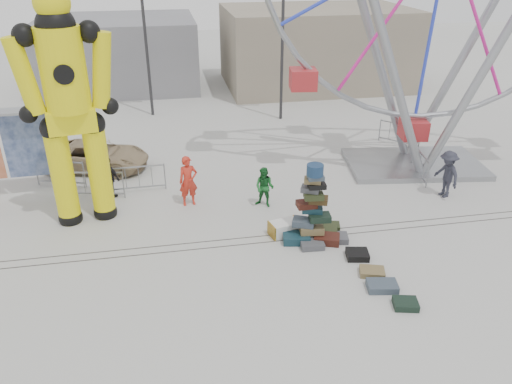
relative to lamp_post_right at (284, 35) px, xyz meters
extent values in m
plane|color=#9E9E99|center=(-3.09, -13.00, -4.48)|extent=(90.00, 90.00, 0.00)
cube|color=#47443F|center=(-3.09, -12.40, -4.48)|extent=(40.00, 0.04, 0.01)
cube|color=#47443F|center=(-3.09, -12.00, -4.48)|extent=(40.00, 0.04, 0.01)
cube|color=gray|center=(3.91, 7.00, -1.98)|extent=(12.00, 8.00, 5.00)
cube|color=gray|center=(-9.09, 9.00, -2.28)|extent=(10.00, 8.00, 4.40)
cylinder|color=#2D2D30|center=(-0.09, 0.00, -0.48)|extent=(0.16, 0.16, 8.00)
cylinder|color=#2D2D30|center=(-7.09, 2.00, -0.48)|extent=(0.16, 0.16, 8.00)
cube|color=#163743|center=(-2.48, -12.55, -4.34)|extent=(0.96, 0.74, 0.28)
cube|color=#431A11|center=(-1.52, -12.77, -4.35)|extent=(0.97, 0.82, 0.26)
cube|color=#3E2D14|center=(-2.36, -12.02, -4.36)|extent=(0.77, 0.53, 0.24)
cube|color=#2D351A|center=(-1.40, -12.23, -4.35)|extent=(0.91, 0.75, 0.26)
cube|color=#4E4F55|center=(-2.07, -12.98, -4.37)|extent=(0.77, 0.55, 0.22)
cube|color=black|center=(-1.83, -11.91, -4.36)|extent=(0.84, 0.70, 0.24)
cube|color=olive|center=(-1.96, -12.50, -4.08)|extent=(0.83, 0.62, 0.24)
cube|color=#3E4C59|center=(-2.22, -12.41, -3.85)|extent=(0.83, 0.72, 0.22)
cube|color=black|center=(-1.73, -12.57, -3.63)|extent=(0.72, 0.52, 0.22)
cube|color=#163743|center=(-1.93, -12.34, -3.42)|extent=(0.75, 0.60, 0.20)
cube|color=#431A11|center=(-2.13, -12.35, -3.22)|extent=(0.65, 0.45, 0.20)
cube|color=#3E2D14|center=(-1.79, -12.48, -3.03)|extent=(0.71, 0.61, 0.20)
cube|color=#2D351A|center=(-1.97, -12.55, -2.84)|extent=(0.66, 0.48, 0.18)
cube|color=#4E4F55|center=(-2.05, -12.39, -2.67)|extent=(0.68, 0.59, 0.18)
cube|color=black|center=(-1.88, -12.52, -2.50)|extent=(0.57, 0.41, 0.15)
cube|color=olive|center=(-2.00, -12.43, -2.35)|extent=(0.61, 0.49, 0.15)
cube|color=#3E4C59|center=(-1.94, -12.54, -2.21)|extent=(0.52, 0.35, 0.13)
cylinder|color=navy|center=(-1.96, -12.50, -1.97)|extent=(0.53, 0.53, 0.35)
sphere|color=black|center=(-9.93, -9.80, -4.32)|extent=(0.82, 0.82, 0.82)
cylinder|color=yellow|center=(-9.93, -9.80, -2.76)|extent=(0.75, 0.75, 3.45)
sphere|color=black|center=(-9.93, -9.80, -1.03)|extent=(0.86, 0.86, 0.86)
sphere|color=black|center=(-8.76, -9.60, -4.32)|extent=(0.82, 0.82, 0.82)
cylinder|color=yellow|center=(-8.76, -9.60, -2.76)|extent=(0.75, 0.75, 3.45)
sphere|color=black|center=(-8.76, -9.60, -1.03)|extent=(0.86, 0.86, 0.86)
cube|color=yellow|center=(-9.35, -9.70, -0.82)|extent=(1.64, 1.11, 0.75)
cylinder|color=yellow|center=(-9.35, -9.70, 0.80)|extent=(1.40, 1.40, 2.59)
sphere|color=black|center=(-9.35, -9.70, 2.09)|extent=(1.19, 1.19, 1.19)
sphere|color=yellow|center=(-9.35, -9.70, 2.74)|extent=(1.08, 1.08, 1.08)
sphere|color=black|center=(-10.25, -9.86, 1.88)|extent=(0.69, 0.69, 0.69)
cylinder|color=yellow|center=(-10.46, -9.90, 0.69)|extent=(0.97, 0.71, 2.43)
sphere|color=black|center=(-10.57, -9.92, -0.49)|extent=(0.56, 0.56, 0.56)
sphere|color=black|center=(-8.44, -9.54, 1.88)|extent=(0.69, 0.69, 0.69)
cylinder|color=yellow|center=(-8.23, -9.50, 0.69)|extent=(0.97, 0.71, 2.43)
sphere|color=black|center=(-8.13, -9.48, -0.49)|extent=(0.56, 0.56, 0.56)
cube|color=gray|center=(4.14, -7.51, -4.37)|extent=(6.14, 4.18, 0.23)
cylinder|color=gray|center=(2.18, -8.29, 0.10)|extent=(4.00, 0.88, 9.30)
cylinder|color=gray|center=(5.82, -8.78, 0.10)|extent=(4.00, 0.88, 9.30)
cylinder|color=gray|center=(2.46, -6.24, 0.10)|extent=(4.00, 0.88, 9.30)
cylinder|color=gray|center=(6.09, -6.74, 0.10)|extent=(4.00, 0.88, 9.30)
cube|color=#A82427|center=(4.14, -7.51, -2.76)|extent=(1.16, 1.16, 0.80)
cylinder|color=gray|center=(-10.18, -7.27, -2.81)|extent=(0.11, 0.11, 3.35)
cube|color=navy|center=(-11.29, -7.31, -2.47)|extent=(2.12, 0.11, 2.46)
cube|color=silver|center=(-2.75, -12.01, -4.25)|extent=(1.10, 0.79, 0.47)
cube|color=#2D351A|center=(-1.14, -11.96, -4.38)|extent=(0.76, 0.63, 0.20)
cube|color=#4E4F55|center=(-1.13, -12.73, -4.38)|extent=(0.75, 0.67, 0.21)
cube|color=black|center=(-0.85, -13.78, -4.37)|extent=(0.77, 0.71, 0.22)
cube|color=olive|center=(-0.74, -14.70, -4.39)|extent=(0.84, 0.71, 0.18)
cube|color=#3E4C59|center=(-0.73, -15.42, -4.37)|extent=(0.93, 0.70, 0.22)
cube|color=black|center=(-0.42, -16.25, -4.38)|extent=(0.75, 0.65, 0.20)
imported|color=red|center=(-5.74, -9.26, -3.53)|extent=(0.76, 0.56, 1.91)
imported|color=#175E24|center=(-3.02, -9.91, -3.72)|extent=(0.94, 0.89, 1.53)
imported|color=black|center=(-8.66, -8.14, -3.66)|extent=(1.00, 0.92, 1.65)
imported|color=#252631|center=(3.95, -10.38, -3.56)|extent=(0.87, 1.29, 1.85)
imported|color=tan|center=(-9.46, -5.27, -3.86)|extent=(4.85, 3.25, 1.24)
camera|label=1|loc=(-6.32, -25.96, 4.32)|focal=35.00mm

